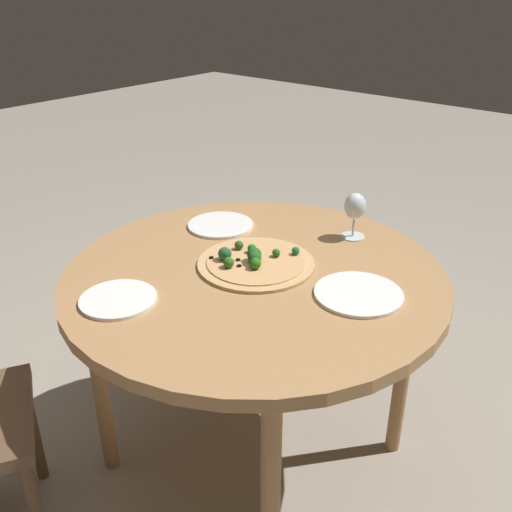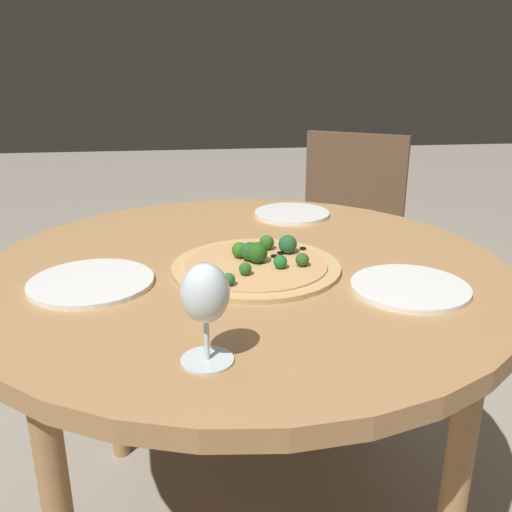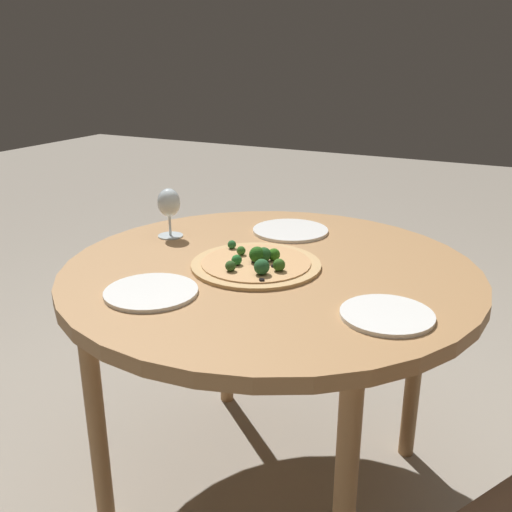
{
  "view_description": "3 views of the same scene",
  "coord_description": "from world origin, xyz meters",
  "px_view_note": "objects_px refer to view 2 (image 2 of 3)",
  "views": [
    {
      "loc": [
        -1.12,
        -0.96,
        1.53
      ],
      "look_at": [
        0.03,
        0.02,
        0.77
      ],
      "focal_mm": 40.0,
      "sensor_mm": 36.0,
      "label": 1
    },
    {
      "loc": [
        1.13,
        -0.11,
        1.17
      ],
      "look_at": [
        0.03,
        0.02,
        0.77
      ],
      "focal_mm": 40.0,
      "sensor_mm": 36.0,
      "label": 2
    },
    {
      "loc": [
        -0.62,
        1.31,
        1.29
      ],
      "look_at": [
        0.03,
        0.02,
        0.77
      ],
      "focal_mm": 40.0,
      "sensor_mm": 36.0,
      "label": 3
    }
  ],
  "objects_px": {
    "chair": "(344,247)",
    "wine_glass": "(205,297)",
    "plate_far": "(292,214)",
    "pizza": "(257,264)",
    "plate_near": "(410,287)",
    "plate_side": "(91,282)"
  },
  "relations": [
    {
      "from": "chair",
      "to": "plate_far",
      "type": "distance_m",
      "value": 0.6
    },
    {
      "from": "pizza",
      "to": "plate_side",
      "type": "distance_m",
      "value": 0.34
    },
    {
      "from": "chair",
      "to": "plate_side",
      "type": "bearing_deg",
      "value": -101.39
    },
    {
      "from": "chair",
      "to": "plate_side",
      "type": "height_order",
      "value": "chair"
    },
    {
      "from": "pizza",
      "to": "plate_side",
      "type": "xyz_separation_m",
      "value": [
        0.05,
        -0.33,
        -0.01
      ]
    },
    {
      "from": "wine_glass",
      "to": "plate_side",
      "type": "bearing_deg",
      "value": -146.0
    },
    {
      "from": "wine_glass",
      "to": "plate_side",
      "type": "xyz_separation_m",
      "value": [
        -0.32,
        -0.21,
        -0.1
      ]
    },
    {
      "from": "wine_glass",
      "to": "plate_far",
      "type": "xyz_separation_m",
      "value": [
        -0.76,
        0.26,
        -0.1
      ]
    },
    {
      "from": "pizza",
      "to": "plate_side",
      "type": "height_order",
      "value": "pizza"
    },
    {
      "from": "plate_near",
      "to": "plate_side",
      "type": "xyz_separation_m",
      "value": [
        -0.1,
        -0.61,
        0.0
      ]
    },
    {
      "from": "chair",
      "to": "plate_near",
      "type": "relative_size",
      "value": 3.9
    },
    {
      "from": "pizza",
      "to": "wine_glass",
      "type": "xyz_separation_m",
      "value": [
        0.36,
        -0.12,
        0.09
      ]
    },
    {
      "from": "chair",
      "to": "plate_side",
      "type": "relative_size",
      "value": 3.63
    },
    {
      "from": "chair",
      "to": "wine_glass",
      "type": "relative_size",
      "value": 5.73
    },
    {
      "from": "chair",
      "to": "wine_glass",
      "type": "height_order",
      "value": "wine_glass"
    },
    {
      "from": "plate_near",
      "to": "plate_far",
      "type": "xyz_separation_m",
      "value": [
        -0.54,
        -0.13,
        0.0
      ]
    },
    {
      "from": "pizza",
      "to": "plate_near",
      "type": "bearing_deg",
      "value": 62.58
    },
    {
      "from": "chair",
      "to": "plate_far",
      "type": "relative_size",
      "value": 4.26
    },
    {
      "from": "chair",
      "to": "pizza",
      "type": "distance_m",
      "value": 0.99
    },
    {
      "from": "pizza",
      "to": "plate_far",
      "type": "relative_size",
      "value": 1.71
    },
    {
      "from": "plate_near",
      "to": "plate_side",
      "type": "bearing_deg",
      "value": -99.06
    },
    {
      "from": "plate_near",
      "to": "plate_far",
      "type": "height_order",
      "value": "same"
    }
  ]
}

